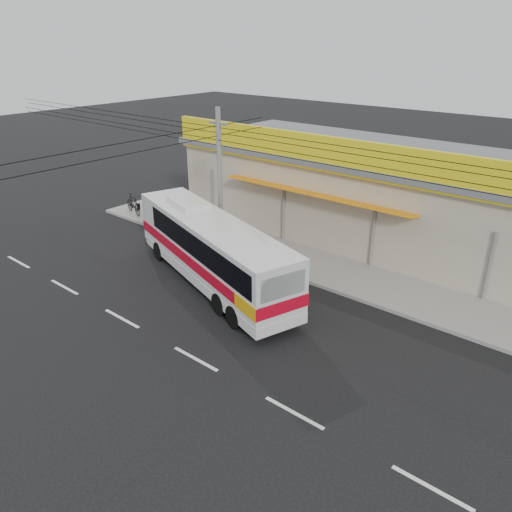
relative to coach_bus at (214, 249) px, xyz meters
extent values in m
plane|color=black|center=(3.21, -1.73, -1.70)|extent=(120.00, 120.00, 0.00)
cube|color=gray|center=(3.21, 4.27, -1.63)|extent=(30.00, 3.20, 0.15)
cube|color=#A89E88|center=(3.21, 9.87, 0.40)|extent=(22.00, 8.00, 4.20)
cube|color=#53555A|center=(3.21, 9.87, 2.65)|extent=(22.60, 8.60, 0.30)
cube|color=yellow|center=(3.21, 5.75, 3.20)|extent=(22.00, 0.24, 1.60)
cube|color=#AD1D09|center=(1.21, 5.72, 3.20)|extent=(9.00, 0.10, 1.20)
cube|color=#AD1D09|center=(-5.79, 5.72, 3.20)|extent=(3.00, 0.10, 1.10)
cube|color=orange|center=(1.21, 5.57, 1.30)|extent=(10.00, 1.20, 0.37)
cube|color=silver|center=(-0.16, 0.05, -0.07)|extent=(10.46, 5.23, 2.49)
cube|color=red|center=(-0.16, 0.05, -0.37)|extent=(10.51, 5.28, 0.47)
cube|color=#D99C0B|center=(4.09, -1.33, -0.37)|extent=(1.99, 2.52, 0.52)
cube|color=black|center=(0.42, -0.14, 0.48)|extent=(8.84, 4.73, 0.94)
cube|color=black|center=(-4.99, 1.62, 0.31)|extent=(0.71, 1.84, 1.29)
cube|color=silver|center=(-2.20, 0.71, 1.33)|extent=(2.33, 1.78, 0.31)
cylinder|color=black|center=(-3.89, 0.24, -1.26)|extent=(0.93, 0.54, 0.89)
cylinder|color=black|center=(-3.29, 2.09, -1.26)|extent=(0.93, 0.54, 0.89)
cylinder|color=black|center=(2.89, -1.96, -1.26)|extent=(0.93, 0.54, 0.89)
cylinder|color=black|center=(3.49, -0.11, -1.26)|extent=(0.93, 0.54, 0.89)
imported|color=#9C0B10|center=(-7.74, 3.63, -1.04)|extent=(2.09, 1.31, 1.04)
imported|color=black|center=(-9.93, 3.38, -0.95)|extent=(2.08, 1.11, 1.20)
cylinder|color=slate|center=(-1.99, 2.52, 1.78)|extent=(0.23, 0.23, 6.97)
cube|color=slate|center=(-1.99, 2.52, 4.56)|extent=(1.04, 0.10, 0.10)
camera|label=1|loc=(13.49, -13.43, 8.06)|focal=35.00mm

